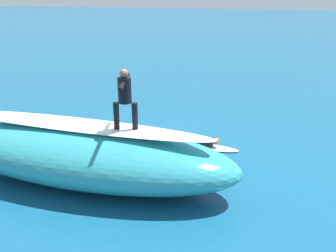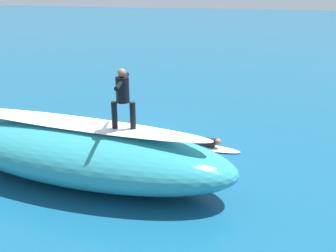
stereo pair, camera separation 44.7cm
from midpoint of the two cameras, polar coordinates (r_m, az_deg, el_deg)
The scene contains 8 objects.
ground_plane at distance 12.22m, azimuth -8.04°, elevation -4.01°, with size 120.00×120.00×0.00m, color #145175.
wave_crest at distance 10.60m, azimuth -13.64°, elevation -3.88°, with size 8.38×2.70×1.52m, color teal.
wave_foam_lip at distance 10.30m, azimuth -14.01°, elevation 0.17°, with size 7.13×0.94×0.08m, color white.
surfboard_riding at distance 9.71m, azimuth -7.36°, elevation -0.65°, with size 2.07×0.54×0.07m, color #33B2D1.
surfer_riding at distance 9.43m, azimuth -7.61°, elevation 4.47°, with size 0.59×1.41×1.49m.
surfboard_paddling at distance 12.57m, azimuth 3.64°, elevation -2.92°, with size 2.45×0.54×0.07m, color silver.
surfer_paddling at distance 12.53m, azimuth 3.08°, elevation -2.14°, with size 1.72×0.51×0.31m.
foam_patch_near at distance 14.53m, azimuth -13.86°, elevation -0.02°, with size 0.63×0.48×0.15m, color white.
Camera 1 is at (-3.37, 10.57, 5.06)m, focal length 42.28 mm.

